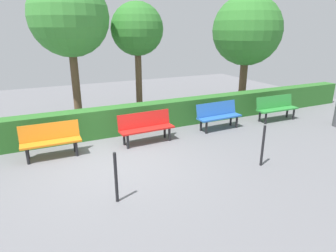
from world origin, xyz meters
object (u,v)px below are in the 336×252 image
object	(u,v)px
tree_near	(247,31)
bench_red	(146,126)
bench_blue	(218,114)
tree_mid	(137,30)
bench_green	(276,107)
tree_far	(69,18)
bench_orange	(51,139)

from	to	relation	value
tree_near	bench_red	bearing A→B (deg)	23.64
bench_blue	tree_mid	size ratio (longest dim) A/B	0.38
bench_green	tree_far	size ratio (longest dim) A/B	0.34
bench_red	tree_mid	distance (m)	3.81
bench_green	bench_red	bearing A→B (deg)	1.41
tree_near	bench_green	bearing A→B (deg)	80.75
bench_blue	bench_red	bearing A→B (deg)	-0.04
bench_green	tree_far	distance (m)	7.48
bench_red	tree_near	bearing A→B (deg)	-158.21
tree_mid	tree_far	size ratio (longest dim) A/B	0.86
bench_red	tree_near	size ratio (longest dim) A/B	0.36
tree_mid	bench_green	bearing A→B (deg)	146.96
bench_orange	tree_mid	world-z (taller)	tree_mid
bench_orange	bench_blue	bearing A→B (deg)	-179.42
bench_blue	bench_orange	xyz separation A→B (m)	(5.06, -0.00, -0.00)
tree_near	tree_mid	distance (m)	4.54
bench_green	bench_blue	bearing A→B (deg)	-0.78
tree_near	tree_far	bearing A→B (deg)	-1.54
bench_blue	tree_far	world-z (taller)	tree_far
bench_red	tree_far	size ratio (longest dim) A/B	0.34
bench_green	tree_near	world-z (taller)	tree_near
bench_green	bench_blue	xyz separation A→B (m)	(2.41, -0.09, -0.00)
bench_blue	bench_red	distance (m)	2.54
bench_blue	tree_far	bearing A→B (deg)	-33.41
bench_green	bench_red	size ratio (longest dim) A/B	1.00
bench_red	tree_mid	xyz separation A→B (m)	(-0.80, -2.69, 2.58)
bench_green	bench_red	world-z (taller)	same
tree_far	bench_green	bearing A→B (deg)	158.51
bench_blue	bench_orange	size ratio (longest dim) A/B	1.06
bench_blue	tree_mid	xyz separation A→B (m)	(1.73, -2.60, 2.58)
bench_green	tree_mid	xyz separation A→B (m)	(4.14, -2.70, 2.58)
bench_blue	bench_red	size ratio (longest dim) A/B	0.96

